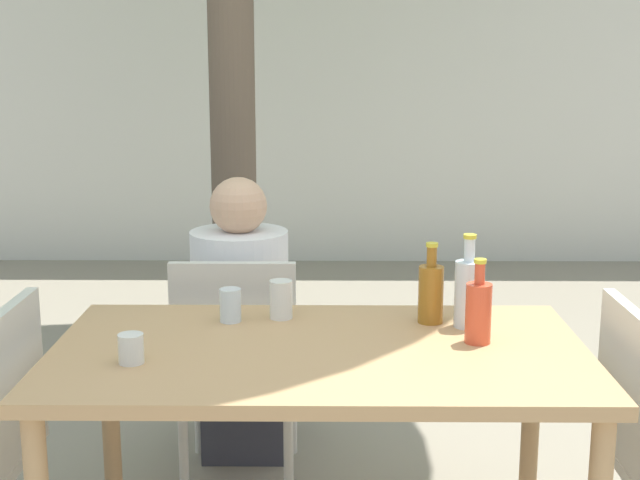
# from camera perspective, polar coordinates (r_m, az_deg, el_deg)

# --- Properties ---
(cafe_building_wall) EXTENTS (10.00, 0.08, 2.80)m
(cafe_building_wall) POSITION_cam_1_polar(r_m,az_deg,el_deg) (6.81, 0.32, 10.28)
(cafe_building_wall) COLOR silver
(cafe_building_wall) RESTS_ON ground_plane
(dining_table_front) EXTENTS (1.53, 0.86, 0.77)m
(dining_table_front) POSITION_cam_1_polar(r_m,az_deg,el_deg) (2.59, -0.06, -8.63)
(dining_table_front) COLOR tan
(dining_table_front) RESTS_ON ground_plane
(patio_chair_2) EXTENTS (0.44, 0.44, 0.89)m
(patio_chair_2) POSITION_cam_1_polar(r_m,az_deg,el_deg) (3.30, -5.32, -7.59)
(patio_chair_2) COLOR beige
(patio_chair_2) RESTS_ON ground_plane
(person_seated_2) EXTENTS (0.37, 0.58, 1.15)m
(person_seated_2) POSITION_cam_1_polar(r_m,az_deg,el_deg) (3.51, -4.95, -6.06)
(person_seated_2) COLOR #383842
(person_seated_2) RESTS_ON ground_plane
(soda_bottle_0) EXTENTS (0.08, 0.08, 0.25)m
(soda_bottle_0) POSITION_cam_1_polar(r_m,az_deg,el_deg) (2.61, 10.10, -4.47)
(soda_bottle_0) COLOR #DB4C2D
(soda_bottle_0) RESTS_ON dining_table_front
(water_bottle_1) EXTENTS (0.08, 0.08, 0.29)m
(water_bottle_1) POSITION_cam_1_polar(r_m,az_deg,el_deg) (2.75, 9.46, -3.26)
(water_bottle_1) COLOR silver
(water_bottle_1) RESTS_ON dining_table_front
(amber_bottle_2) EXTENTS (0.08, 0.08, 0.25)m
(amber_bottle_2) POSITION_cam_1_polar(r_m,az_deg,el_deg) (2.78, 7.11, -3.31)
(amber_bottle_2) COLOR #9E661E
(amber_bottle_2) RESTS_ON dining_table_front
(drinking_glass_0) EXTENTS (0.07, 0.07, 0.12)m
(drinking_glass_0) POSITION_cam_1_polar(r_m,az_deg,el_deg) (2.82, -2.51, -3.82)
(drinking_glass_0) COLOR silver
(drinking_glass_0) RESTS_ON dining_table_front
(drinking_glass_1) EXTENTS (0.07, 0.07, 0.11)m
(drinking_glass_1) POSITION_cam_1_polar(r_m,az_deg,el_deg) (2.80, -5.75, -4.17)
(drinking_glass_1) COLOR silver
(drinking_glass_1) RESTS_ON dining_table_front
(drinking_glass_2) EXTENTS (0.07, 0.07, 0.08)m
(drinking_glass_2) POSITION_cam_1_polar(r_m,az_deg,el_deg) (2.48, -12.00, -6.81)
(drinking_glass_2) COLOR silver
(drinking_glass_2) RESTS_ON dining_table_front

